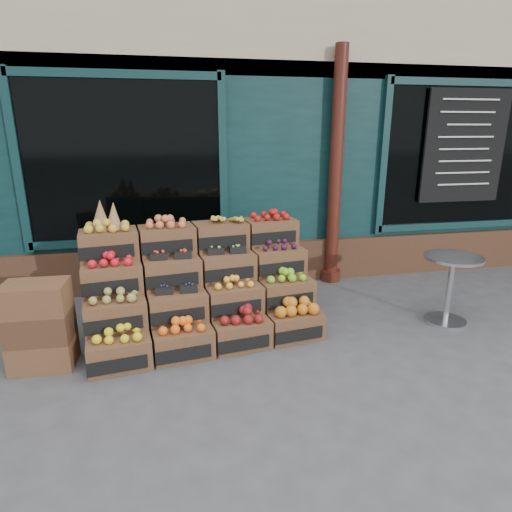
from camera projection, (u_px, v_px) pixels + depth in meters
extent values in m
plane|color=#454548|center=(290.00, 358.00, 4.18)|extent=(60.00, 60.00, 0.00)
cube|color=#0D2B2C|center=(220.00, 115.00, 8.38)|extent=(12.00, 6.00, 4.80)
cube|color=#0D2B2C|center=(248.00, 178.00, 5.87)|extent=(12.00, 0.12, 3.00)
cube|color=#462B1C|center=(249.00, 263.00, 6.14)|extent=(12.00, 0.18, 0.60)
cube|color=black|center=(125.00, 162.00, 5.42)|extent=(2.40, 0.06, 2.00)
cube|color=black|center=(460.00, 157.00, 6.35)|extent=(2.40, 0.06, 2.00)
cylinder|color=#42170F|center=(336.00, 171.00, 5.88)|extent=(0.18, 0.18, 3.20)
cube|color=black|center=(465.00, 147.00, 6.23)|extent=(1.30, 0.04, 1.60)
cube|color=brown|center=(120.00, 352.00, 4.02)|extent=(0.62, 0.47, 0.29)
cube|color=black|center=(121.00, 366.00, 3.83)|extent=(0.53, 0.09, 0.13)
cube|color=yellow|center=(118.00, 333.00, 3.96)|extent=(0.50, 0.36, 0.09)
cube|color=brown|center=(183.00, 341.00, 4.21)|extent=(0.62, 0.47, 0.29)
cube|color=black|center=(187.00, 354.00, 4.02)|extent=(0.53, 0.09, 0.13)
cube|color=#F25B13|center=(182.00, 323.00, 4.15)|extent=(0.50, 0.36, 0.10)
cube|color=brown|center=(240.00, 332.00, 4.40)|extent=(0.62, 0.47, 0.29)
cube|color=black|center=(247.00, 344.00, 4.21)|extent=(0.53, 0.09, 0.13)
cube|color=maroon|center=(240.00, 315.00, 4.34)|extent=(0.50, 0.36, 0.11)
cube|color=brown|center=(293.00, 324.00, 4.58)|extent=(0.62, 0.47, 0.29)
cube|color=black|center=(302.00, 335.00, 4.40)|extent=(0.53, 0.09, 0.13)
cube|color=#BC6615|center=(294.00, 306.00, 4.52)|extent=(0.50, 0.36, 0.13)
cube|color=brown|center=(116.00, 313.00, 4.16)|extent=(0.62, 0.47, 0.29)
cube|color=black|center=(117.00, 325.00, 3.97)|extent=(0.53, 0.09, 0.13)
cube|color=olive|center=(114.00, 295.00, 4.10)|extent=(0.50, 0.36, 0.10)
cube|color=brown|center=(177.00, 305.00, 4.34)|extent=(0.62, 0.47, 0.29)
cube|color=black|center=(181.00, 316.00, 4.16)|extent=(0.53, 0.09, 0.13)
cube|color=navy|center=(176.00, 291.00, 4.30)|extent=(0.50, 0.36, 0.03)
cube|color=brown|center=(233.00, 298.00, 4.53)|extent=(0.62, 0.47, 0.29)
cube|color=black|center=(239.00, 308.00, 4.35)|extent=(0.53, 0.09, 0.13)
cube|color=#FFA82D|center=(233.00, 282.00, 4.48)|extent=(0.50, 0.36, 0.08)
cube|color=brown|center=(285.00, 291.00, 4.72)|extent=(0.62, 0.47, 0.29)
cube|color=black|center=(293.00, 301.00, 4.54)|extent=(0.53, 0.09, 0.13)
cube|color=#76B51F|center=(285.00, 275.00, 4.67)|extent=(0.50, 0.36, 0.10)
cube|color=brown|center=(112.00, 278.00, 4.29)|extent=(0.62, 0.47, 0.29)
cube|color=black|center=(113.00, 287.00, 4.11)|extent=(0.53, 0.09, 0.13)
cube|color=red|center=(111.00, 259.00, 4.24)|extent=(0.50, 0.36, 0.10)
cube|color=brown|center=(172.00, 271.00, 4.48)|extent=(0.62, 0.47, 0.29)
cube|color=black|center=(175.00, 280.00, 4.30)|extent=(0.53, 0.09, 0.13)
cube|color=red|center=(171.00, 257.00, 4.43)|extent=(0.50, 0.36, 0.04)
cube|color=brown|center=(227.00, 266.00, 4.67)|extent=(0.62, 0.47, 0.29)
cube|color=black|center=(232.00, 274.00, 4.49)|extent=(0.53, 0.09, 0.13)
cube|color=#75AD41|center=(226.00, 252.00, 4.62)|extent=(0.50, 0.36, 0.03)
cube|color=brown|center=(277.00, 260.00, 4.86)|extent=(0.62, 0.47, 0.29)
cube|color=black|center=(285.00, 268.00, 4.68)|extent=(0.53, 0.09, 0.13)
cube|color=#320E28|center=(278.00, 245.00, 4.81)|extent=(0.50, 0.36, 0.07)
cube|color=brown|center=(109.00, 244.00, 4.43)|extent=(0.62, 0.47, 0.29)
cube|color=black|center=(110.00, 252.00, 4.25)|extent=(0.53, 0.09, 0.13)
cube|color=gold|center=(107.00, 226.00, 4.37)|extent=(0.50, 0.36, 0.10)
cube|color=brown|center=(167.00, 239.00, 4.62)|extent=(0.62, 0.47, 0.29)
cube|color=black|center=(170.00, 247.00, 4.44)|extent=(0.53, 0.09, 0.13)
cube|color=#C3663B|center=(166.00, 222.00, 4.56)|extent=(0.50, 0.36, 0.09)
cube|color=brown|center=(220.00, 235.00, 4.81)|extent=(0.62, 0.47, 0.29)
cube|color=black|center=(226.00, 242.00, 4.62)|extent=(0.53, 0.09, 0.13)
cube|color=gold|center=(220.00, 219.00, 4.75)|extent=(0.50, 0.36, 0.09)
cube|color=brown|center=(270.00, 231.00, 5.00)|extent=(0.62, 0.47, 0.29)
cube|color=black|center=(277.00, 238.00, 4.81)|extent=(0.53, 0.09, 0.13)
cube|color=#A91410|center=(270.00, 215.00, 4.94)|extent=(0.50, 0.36, 0.08)
cube|color=#462B1C|center=(207.00, 327.00, 4.52)|extent=(2.40, 0.71, 0.29)
cube|color=#462B1C|center=(201.00, 306.00, 4.70)|extent=(2.40, 0.71, 0.57)
cube|color=#462B1C|center=(196.00, 286.00, 4.88)|extent=(2.40, 0.71, 0.86)
cone|color=olive|center=(100.00, 215.00, 4.33)|extent=(0.20, 0.20, 0.33)
cone|color=olive|center=(114.00, 216.00, 4.40)|extent=(0.18, 0.18, 0.29)
cube|color=brown|center=(44.00, 353.00, 4.01)|extent=(0.57, 0.40, 0.28)
cube|color=#462B1C|center=(40.00, 326.00, 3.93)|extent=(0.57, 0.40, 0.28)
cube|color=brown|center=(35.00, 298.00, 3.85)|extent=(0.57, 0.40, 0.28)
cylinder|color=#B8BBBF|center=(445.00, 320.00, 4.96)|extent=(0.46, 0.46, 0.03)
cylinder|color=#B8BBBF|center=(449.00, 290.00, 4.86)|extent=(0.06, 0.06, 0.76)
cylinder|color=#B8BBBF|center=(454.00, 258.00, 4.74)|extent=(0.63, 0.63, 0.03)
imported|color=#164E18|center=(101.00, 208.00, 6.05)|extent=(0.82, 0.57, 2.16)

